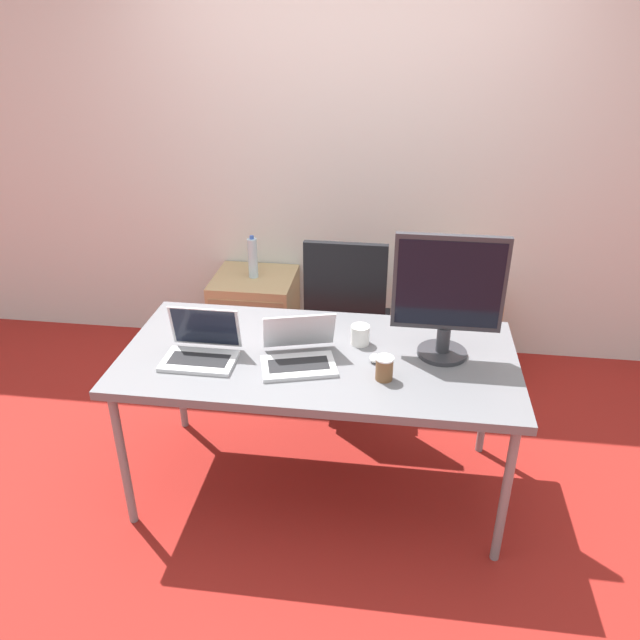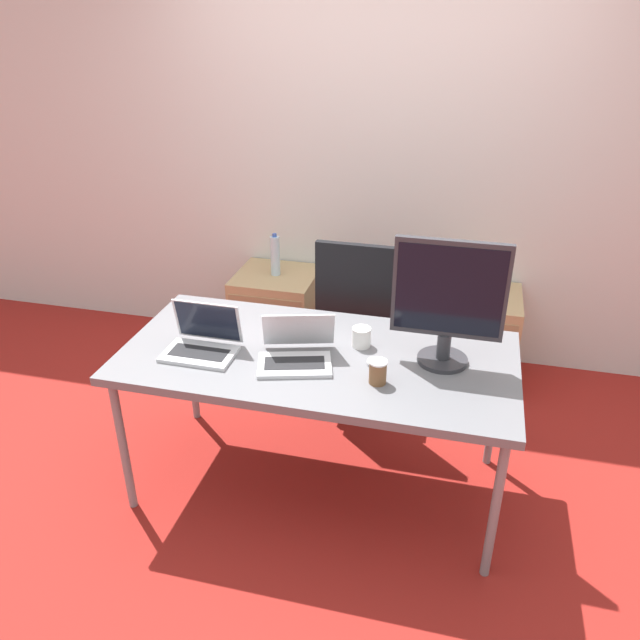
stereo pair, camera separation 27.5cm
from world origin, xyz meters
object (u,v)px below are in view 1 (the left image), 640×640
(mouse, at_px, (374,358))
(coffee_cup_white, at_px, (360,335))
(office_chair, at_px, (347,339))
(cabinet_left, at_px, (256,317))
(water_bottle, at_px, (253,258))
(cabinet_right, at_px, (452,329))
(laptop_left, at_px, (201,349))
(coffee_cup_brown, at_px, (384,368))
(laptop_right, at_px, (299,354))
(monitor, at_px, (448,295))

(mouse, distance_m, coffee_cup_white, 0.17)
(office_chair, bearing_deg, cabinet_left, 146.83)
(water_bottle, bearing_deg, cabinet_left, -90.00)
(cabinet_right, distance_m, laptop_left, 1.87)
(coffee_cup_white, relative_size, coffee_cup_brown, 0.88)
(office_chair, xyz_separation_m, coffee_cup_white, (0.12, -0.67, 0.40))
(laptop_left, distance_m, coffee_cup_white, 0.72)
(cabinet_right, distance_m, water_bottle, 1.36)
(water_bottle, xyz_separation_m, coffee_cup_white, (0.77, -1.10, 0.09))
(coffee_cup_brown, bearing_deg, laptop_right, 167.61)
(water_bottle, relative_size, monitor, 0.49)
(office_chair, bearing_deg, cabinet_right, 33.52)
(laptop_left, relative_size, laptop_right, 0.88)
(cabinet_left, height_order, monitor, monitor)
(water_bottle, bearing_deg, coffee_cup_white, -54.99)
(monitor, distance_m, coffee_cup_brown, 0.42)
(laptop_left, bearing_deg, laptop_right, 2.86)
(office_chair, height_order, coffee_cup_white, office_chair)
(cabinet_left, distance_m, coffee_cup_white, 1.43)
(laptop_right, bearing_deg, coffee_cup_white, 39.09)
(office_chair, bearing_deg, coffee_cup_white, -80.06)
(coffee_cup_white, bearing_deg, coffee_cup_brown, -66.79)
(water_bottle, height_order, mouse, water_bottle)
(cabinet_left, height_order, cabinet_right, same)
(mouse, xyz_separation_m, coffee_cup_brown, (0.05, -0.14, 0.04))
(water_bottle, relative_size, coffee_cup_white, 3.04)
(cabinet_right, xyz_separation_m, coffee_cup_brown, (-0.40, -1.38, 0.52))
(monitor, bearing_deg, cabinet_left, 134.90)
(laptop_right, bearing_deg, laptop_left, -177.14)
(laptop_right, distance_m, coffee_cup_brown, 0.39)
(laptop_left, bearing_deg, cabinet_right, 47.47)
(cabinet_right, bearing_deg, coffee_cup_brown, -106.20)
(cabinet_left, height_order, laptop_left, laptop_left)
(water_bottle, height_order, monitor, monitor)
(coffee_cup_brown, bearing_deg, office_chair, 104.13)
(cabinet_right, relative_size, coffee_cup_brown, 5.52)
(cabinet_left, bearing_deg, mouse, -55.87)
(laptop_right, bearing_deg, water_bottle, 111.59)
(cabinet_right, xyz_separation_m, mouse, (-0.45, -1.25, 0.48))
(laptop_left, relative_size, coffee_cup_white, 3.49)
(office_chair, distance_m, cabinet_right, 0.78)
(cabinet_right, xyz_separation_m, water_bottle, (-1.29, 0.00, 0.42))
(cabinet_right, bearing_deg, mouse, -109.86)
(cabinet_right, relative_size, laptop_right, 1.59)
(monitor, height_order, coffee_cup_white, monitor)
(laptop_left, height_order, mouse, laptop_left)
(cabinet_right, relative_size, mouse, 8.90)
(office_chair, height_order, mouse, office_chair)
(mouse, height_order, coffee_cup_white, coffee_cup_white)
(monitor, bearing_deg, coffee_cup_white, 172.22)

